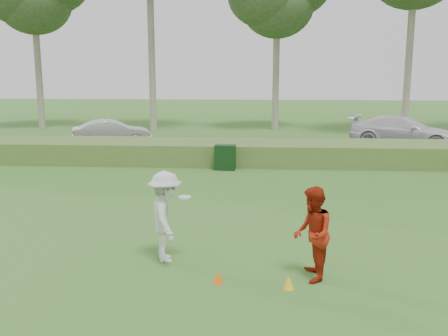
# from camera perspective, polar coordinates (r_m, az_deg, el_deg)

# --- Properties ---
(ground) EXTENTS (120.00, 120.00, 0.00)m
(ground) POSITION_cam_1_polar(r_m,az_deg,el_deg) (10.16, -1.63, -11.58)
(ground) COLOR #2F6722
(ground) RESTS_ON ground
(reed_strip) EXTENTS (80.00, 3.00, 0.90)m
(reed_strip) POSITION_cam_1_polar(r_m,az_deg,el_deg) (21.63, 1.50, 1.84)
(reed_strip) COLOR #456829
(reed_strip) RESTS_ON ground
(park_road) EXTENTS (80.00, 6.00, 0.06)m
(park_road) POSITION_cam_1_polar(r_m,az_deg,el_deg) (26.63, 1.99, 2.66)
(park_road) COLOR #2D2D2D
(park_road) RESTS_ON ground
(player_white) EXTENTS (1.05, 1.38, 1.90)m
(player_white) POSITION_cam_1_polar(r_m,az_deg,el_deg) (10.41, -6.70, -5.54)
(player_white) COLOR silver
(player_white) RESTS_ON ground
(player_red) EXTENTS (0.69, 0.88, 1.80)m
(player_red) POSITION_cam_1_polar(r_m,az_deg,el_deg) (9.58, 10.08, -7.43)
(player_red) COLOR #A01F0D
(player_red) RESTS_ON ground
(cone_orange) EXTENTS (0.21, 0.21, 0.23)m
(cone_orange) POSITION_cam_1_polar(r_m,az_deg,el_deg) (9.55, -0.68, -12.36)
(cone_orange) COLOR #F35C0C
(cone_orange) RESTS_ON ground
(cone_yellow) EXTENTS (0.22, 0.22, 0.24)m
(cone_yellow) POSITION_cam_1_polar(r_m,az_deg,el_deg) (9.39, 7.39, -12.84)
(cone_yellow) COLOR yellow
(cone_yellow) RESTS_ON ground
(utility_cabinet) EXTENTS (0.84, 0.56, 1.01)m
(utility_cabinet) POSITION_cam_1_polar(r_m,az_deg,el_deg) (19.96, 0.13, 1.22)
(utility_cabinet) COLOR black
(utility_cabinet) RESTS_ON ground
(car_mid) EXTENTS (4.29, 2.65, 1.33)m
(car_mid) POSITION_cam_1_polar(r_m,az_deg,el_deg) (26.80, -12.67, 3.96)
(car_mid) COLOR silver
(car_mid) RESTS_ON park_road
(car_right) EXTENTS (5.81, 4.10, 1.56)m
(car_right) POSITION_cam_1_polar(r_m,az_deg,el_deg) (27.44, 19.76, 3.98)
(car_right) COLOR silver
(car_right) RESTS_ON park_road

